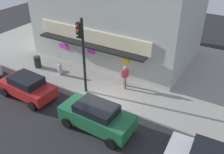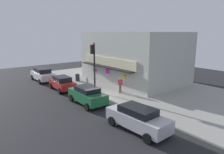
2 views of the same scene
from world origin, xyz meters
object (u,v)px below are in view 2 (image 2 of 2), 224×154
fire_hydrant (87,81)px  trash_can (77,77)px  parked_car_silver (138,118)px  parked_car_white (43,74)px  parked_car_red (62,83)px  traffic_light (93,61)px  pedestrian (120,84)px  parked_car_green (87,95)px

fire_hydrant → trash_can: fire_hydrant is taller
fire_hydrant → parked_car_silver: bearing=-15.8°
fire_hydrant → parked_car_white: size_ratio=0.20×
parked_car_white → parked_car_silver: bearing=-0.2°
parked_car_white → parked_car_red: parked_car_white is taller
trash_can → parked_car_silver: size_ratio=0.20×
traffic_light → pedestrian: traffic_light is taller
parked_car_white → pedestrian: bearing=21.9°
fire_hydrant → parked_car_green: bearing=-30.9°
pedestrian → parked_car_white: bearing=-158.1°
traffic_light → parked_car_white: 9.51m
traffic_light → parked_car_silver: (9.09, -2.47, -2.61)m
trash_can → parked_car_red: (2.36, -3.19, 0.21)m
fire_hydrant → traffic_light: bearing=-17.6°
trash_can → parked_car_red: size_ratio=0.23×
parked_car_silver → parked_car_white: (-17.91, 0.06, 0.03)m
parked_car_green → parked_car_white: bearing=179.9°
parked_car_green → pedestrian: bearing=97.7°
traffic_light → trash_can: size_ratio=5.66×
trash_can → parked_car_red: parked_car_red is taller
parked_car_silver → fire_hydrant: bearing=164.2°
fire_hydrant → pedestrian: bearing=11.1°
fire_hydrant → parked_car_silver: (12.12, -3.43, 0.26)m
parked_car_silver → parked_car_red: (-12.15, 0.23, -0.04)m
trash_can → parked_car_white: 4.79m
trash_can → parked_car_silver: parked_car_silver is taller
pedestrian → trash_can: bearing=-172.3°
trash_can → parked_car_green: bearing=-22.8°
traffic_light → parked_car_white: (-8.83, -2.41, -2.58)m
parked_car_silver → pedestrian: bearing=147.9°
trash_can → parked_car_silver: (14.50, -3.42, 0.25)m
fire_hydrant → trash_can: size_ratio=1.00×
parked_car_white → traffic_light: bearing=15.2°
traffic_light → trash_can: bearing=170.0°
pedestrian → parked_car_white: size_ratio=0.36×
parked_car_green → parked_car_red: parked_car_green is taller
parked_car_silver → parked_car_white: parked_car_white is taller
parked_car_silver → parked_car_white: 17.91m
trash_can → parked_car_red: 3.97m
pedestrian → parked_car_red: size_ratio=0.41×
fire_hydrant → parked_car_white: parked_car_white is taller
pedestrian → parked_car_green: (0.59, -4.38, -0.19)m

